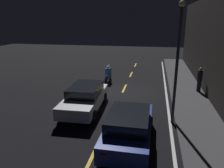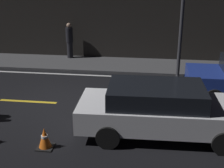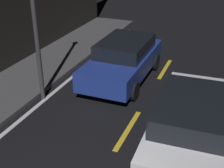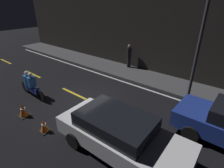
% 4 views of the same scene
% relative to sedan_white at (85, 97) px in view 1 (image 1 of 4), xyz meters
% --- Properties ---
extents(ground_plane, '(56.00, 56.00, 0.00)m').
position_rel_sedan_white_xyz_m(ground_plane, '(-3.44, 1.64, -0.75)').
color(ground_plane, black).
extents(raised_curb, '(28.00, 2.30, 0.14)m').
position_rel_sedan_white_xyz_m(raised_curb, '(-3.44, 6.09, -0.68)').
color(raised_curb, '#424244').
rests_on(raised_curb, ground).
extents(building_front, '(28.00, 0.30, 6.58)m').
position_rel_sedan_white_xyz_m(building_front, '(-3.44, 7.39, 2.55)').
color(building_front, black).
rests_on(building_front, ground).
extents(lane_dash_a, '(2.00, 0.14, 0.01)m').
position_rel_sedan_white_xyz_m(lane_dash_a, '(-13.44, 1.64, -0.74)').
color(lane_dash_a, gold).
rests_on(lane_dash_a, ground).
extents(lane_dash_b, '(2.00, 0.14, 0.01)m').
position_rel_sedan_white_xyz_m(lane_dash_b, '(-8.94, 1.64, -0.74)').
color(lane_dash_b, gold).
rests_on(lane_dash_b, ground).
extents(lane_dash_c, '(2.00, 0.14, 0.01)m').
position_rel_sedan_white_xyz_m(lane_dash_c, '(-4.44, 1.64, -0.74)').
color(lane_dash_c, gold).
rests_on(lane_dash_c, ground).
extents(lane_dash_d, '(2.00, 0.14, 0.01)m').
position_rel_sedan_white_xyz_m(lane_dash_d, '(0.06, 1.64, -0.74)').
color(lane_dash_d, gold).
rests_on(lane_dash_d, ground).
extents(lane_dash_e, '(2.00, 0.14, 0.01)m').
position_rel_sedan_white_xyz_m(lane_dash_e, '(4.56, 1.64, -0.74)').
color(lane_dash_e, gold).
rests_on(lane_dash_e, ground).
extents(lane_solid_kerb, '(25.20, 0.14, 0.01)m').
position_rel_sedan_white_xyz_m(lane_solid_kerb, '(-3.44, 4.69, -0.74)').
color(lane_solid_kerb, silver).
rests_on(lane_solid_kerb, ground).
extents(sedan_white, '(4.59, 2.03, 1.40)m').
position_rel_sedan_white_xyz_m(sedan_white, '(0.00, 0.00, 0.00)').
color(sedan_white, silver).
rests_on(sedan_white, ground).
extents(sedan_blue, '(4.27, 1.92, 1.45)m').
position_rel_sedan_white_xyz_m(sedan_blue, '(3.12, 2.87, 0.03)').
color(sedan_blue, navy).
rests_on(sedan_blue, ground).
extents(motorcycle, '(2.22, 0.37, 1.39)m').
position_rel_sedan_white_xyz_m(motorcycle, '(-5.96, 0.07, -0.09)').
color(motorcycle, black).
rests_on(motorcycle, ground).
extents(traffic_cone_near, '(0.48, 0.48, 0.62)m').
position_rel_sedan_white_xyz_m(traffic_cone_near, '(-4.53, -1.13, -0.44)').
color(traffic_cone_near, black).
rests_on(traffic_cone_near, ground).
extents(traffic_cone_mid, '(0.41, 0.41, 0.55)m').
position_rel_sedan_white_xyz_m(traffic_cone_mid, '(-2.88, -1.11, -0.48)').
color(traffic_cone_mid, black).
rests_on(traffic_cone_mid, ground).
extents(pedestrian, '(0.34, 0.34, 1.70)m').
position_rel_sedan_white_xyz_m(pedestrian, '(-4.34, 6.89, 0.26)').
color(pedestrian, black).
rests_on(pedestrian, raised_curb).
extents(street_lamp, '(0.28, 0.28, 5.76)m').
position_rel_sedan_white_xyz_m(street_lamp, '(0.76, 4.79, 2.49)').
color(street_lamp, '#333338').
rests_on(street_lamp, ground).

